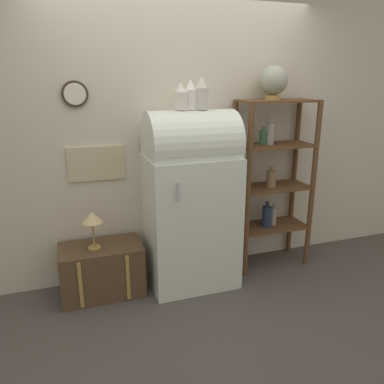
% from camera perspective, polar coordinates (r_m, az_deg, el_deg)
% --- Properties ---
extents(ground_plane, '(12.00, 12.00, 0.00)m').
position_cam_1_polar(ground_plane, '(3.44, 1.29, -15.25)').
color(ground_plane, '#4C4742').
extents(wall_back, '(7.00, 0.09, 2.70)m').
position_cam_1_polar(wall_back, '(3.49, -1.91, 8.94)').
color(wall_back, beige).
rests_on(wall_back, ground_plane).
extents(refrigerator, '(0.78, 0.62, 1.59)m').
position_cam_1_polar(refrigerator, '(3.32, -0.15, -1.00)').
color(refrigerator, silver).
rests_on(refrigerator, ground_plane).
extents(suitcase_trunk, '(0.70, 0.42, 0.45)m').
position_cam_1_polar(suitcase_trunk, '(3.44, -13.54, -11.44)').
color(suitcase_trunk, brown).
rests_on(suitcase_trunk, ground_plane).
extents(shelf_unit, '(0.75, 0.37, 1.65)m').
position_cam_1_polar(shelf_unit, '(3.72, 12.16, 2.33)').
color(shelf_unit, brown).
rests_on(shelf_unit, ground_plane).
extents(globe, '(0.26, 0.26, 0.30)m').
position_cam_1_polar(globe, '(3.61, 12.31, 16.18)').
color(globe, '#AD8942').
rests_on(globe, shelf_unit).
extents(vase_left, '(0.11, 0.11, 0.22)m').
position_cam_1_polar(vase_left, '(3.13, -1.72, 14.24)').
color(vase_left, silver).
rests_on(vase_left, refrigerator).
extents(vase_center, '(0.11, 0.11, 0.25)m').
position_cam_1_polar(vase_center, '(3.17, -0.32, 14.51)').
color(vase_center, white).
rests_on(vase_center, refrigerator).
extents(vase_right, '(0.11, 0.11, 0.27)m').
position_cam_1_polar(vase_right, '(3.19, 1.46, 14.70)').
color(vase_right, beige).
rests_on(vase_right, refrigerator).
extents(desk_lamp, '(0.17, 0.17, 0.33)m').
position_cam_1_polar(desk_lamp, '(3.21, -14.96, -4.10)').
color(desk_lamp, '#AD8942').
rests_on(desk_lamp, suitcase_trunk).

